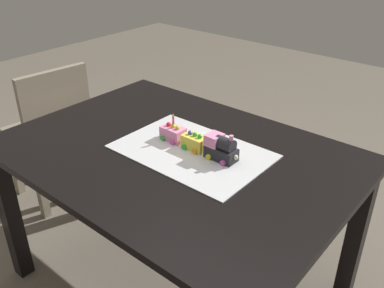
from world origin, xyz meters
TOP-DOWN VIEW (x-y plane):
  - ground_plane at (0.00, 0.00)m, footprint 8.00×8.00m
  - dining_table at (0.00, 0.00)m, footprint 1.40×1.00m
  - chair at (1.03, -0.06)m, footprint 0.44×0.44m
  - cake_board at (-0.06, -0.04)m, footprint 0.60×0.40m
  - cake_locomotive at (-0.18, -0.06)m, footprint 0.14×0.08m
  - cake_car_caboose_lemon at (-0.05, -0.06)m, footprint 0.10×0.08m
  - cake_car_hopper_bubblegum at (0.06, -0.06)m, footprint 0.10×0.08m
  - birthday_candle at (0.06, -0.06)m, footprint 0.01×0.01m

SIDE VIEW (x-z plane):
  - ground_plane at x=0.00m, z-range 0.00..0.00m
  - chair at x=1.03m, z-range 0.04..0.90m
  - dining_table at x=0.00m, z-range 0.26..1.00m
  - cake_board at x=-0.06m, z-range 0.74..0.74m
  - cake_car_caboose_lemon at x=-0.05m, z-range 0.74..0.81m
  - cake_car_hopper_bubblegum at x=0.06m, z-range 0.74..0.81m
  - cake_locomotive at x=-0.18m, z-range 0.73..0.85m
  - birthday_candle at x=0.06m, z-range 0.81..0.86m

